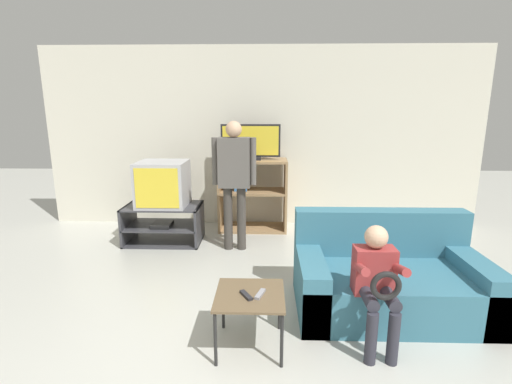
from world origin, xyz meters
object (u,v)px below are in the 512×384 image
object	(u,v)px
media_shelf	(253,194)
couch	(387,279)
tv_stand	(164,224)
remote_control_black	(246,295)
person_seated_child	(377,278)
remote_control_white	(260,294)
snack_table	(250,300)
television_flat	(251,143)
person_standing_adult	(234,174)
television_main	(163,184)

from	to	relation	value
media_shelf	couch	size ratio (longest dim) A/B	0.64
tv_stand	couch	distance (m)	2.89
remote_control_black	person_seated_child	bearing A→B (deg)	-24.54
tv_stand	remote_control_white	bearing A→B (deg)	-59.13
media_shelf	person_seated_child	size ratio (longest dim) A/B	1.13
remote_control_white	remote_control_black	bearing A→B (deg)	-150.09
snack_table	remote_control_white	world-z (taller)	remote_control_white
television_flat	person_standing_adult	xyz separation A→B (m)	(-0.16, -0.79, -0.30)
television_flat	person_seated_child	size ratio (longest dim) A/B	0.91
remote_control_black	couch	world-z (taller)	couch
media_shelf	person_seated_child	bearing A→B (deg)	-69.55
tv_stand	person_seated_child	bearing A→B (deg)	-44.58
snack_table	person_standing_adult	size ratio (longest dim) A/B	0.31
tv_stand	remote_control_white	xyz separation A→B (m)	(1.31, -2.19, 0.19)
media_shelf	remote_control_white	xyz separation A→B (m)	(0.16, -2.75, -0.09)
remote_control_black	remote_control_white	xyz separation A→B (m)	(0.10, 0.02, 0.00)
tv_stand	television_main	xyz separation A→B (m)	(0.02, 0.01, 0.54)
television_flat	remote_control_white	size ratio (longest dim) A/B	5.75
television_main	person_standing_adult	world-z (taller)	person_standing_adult
television_flat	couch	size ratio (longest dim) A/B	0.52
remote_control_white	couch	world-z (taller)	couch
television_main	remote_control_white	bearing A→B (deg)	-59.57
remote_control_white	person_standing_adult	xyz separation A→B (m)	(-0.35, 1.97, 0.53)
tv_stand	television_flat	xyz separation A→B (m)	(1.12, 0.56, 1.01)
couch	person_seated_child	xyz separation A→B (m)	(-0.27, -0.54, 0.27)
tv_stand	television_main	world-z (taller)	television_main
snack_table	person_seated_child	bearing A→B (deg)	3.23
tv_stand	person_standing_adult	world-z (taller)	person_standing_adult
snack_table	remote_control_black	bearing A→B (deg)	-122.94
person_standing_adult	snack_table	bearing A→B (deg)	-81.94
remote_control_white	person_standing_adult	bearing A→B (deg)	118.83
media_shelf	person_seated_child	xyz separation A→B (m)	(1.00, -2.68, 0.01)
remote_control_black	television_flat	bearing A→B (deg)	61.81
media_shelf	person_seated_child	world-z (taller)	media_shelf
tv_stand	person_seated_child	distance (m)	3.03
tv_stand	person_standing_adult	bearing A→B (deg)	-13.14
couch	snack_table	bearing A→B (deg)	-153.57
snack_table	television_main	bearing A→B (deg)	119.16
television_main	remote_control_black	distance (m)	2.54
media_shelf	television_flat	bearing A→B (deg)	-178.62
person_standing_adult	person_seated_child	distance (m)	2.28
media_shelf	remote_control_white	distance (m)	2.76
television_flat	couch	xyz separation A→B (m)	(1.30, -2.15, -0.99)
television_main	person_seated_child	world-z (taller)	television_main
snack_table	remote_control_white	size ratio (longest dim) A/B	3.46
television_main	snack_table	distance (m)	2.53
television_main	media_shelf	bearing A→B (deg)	26.04
tv_stand	remote_control_black	size ratio (longest dim) A/B	6.78
television_flat	person_standing_adult	distance (m)	0.86
remote_control_black	television_main	bearing A→B (deg)	88.27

